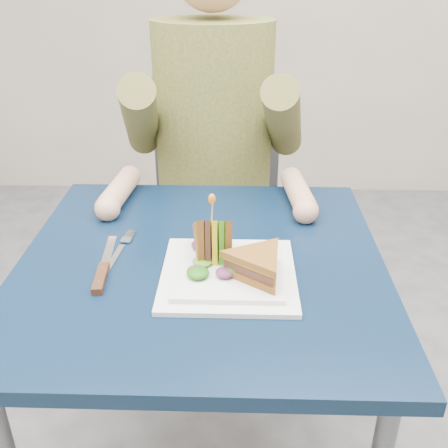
{
  "coord_description": "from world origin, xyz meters",
  "views": [
    {
      "loc": [
        0.07,
        -0.92,
        1.3
      ],
      "look_at": [
        0.05,
        -0.01,
        0.82
      ],
      "focal_mm": 42.0,
      "sensor_mm": 36.0,
      "label": 1
    }
  ],
  "objects_px": {
    "sandwich_upright": "(212,241)",
    "fork": "(118,252)",
    "chair": "(216,203)",
    "diner": "(213,101)",
    "table": "(202,290)",
    "sandwich_flat": "(258,265)",
    "plate": "(228,273)",
    "knife": "(102,273)"
  },
  "relations": [
    {
      "from": "sandwich_upright",
      "to": "knife",
      "type": "bearing_deg",
      "value": -167.5
    },
    {
      "from": "diner",
      "to": "knife",
      "type": "height_order",
      "value": "diner"
    },
    {
      "from": "sandwich_upright",
      "to": "chair",
      "type": "bearing_deg",
      "value": 92.09
    },
    {
      "from": "table",
      "to": "chair",
      "type": "relative_size",
      "value": 0.81
    },
    {
      "from": "table",
      "to": "fork",
      "type": "xyz_separation_m",
      "value": [
        -0.18,
        0.02,
        0.08
      ]
    },
    {
      "from": "sandwich_flat",
      "to": "sandwich_upright",
      "type": "bearing_deg",
      "value": 141.44
    },
    {
      "from": "table",
      "to": "plate",
      "type": "distance_m",
      "value": 0.12
    },
    {
      "from": "plate",
      "to": "sandwich_flat",
      "type": "height_order",
      "value": "sandwich_flat"
    },
    {
      "from": "plate",
      "to": "chair",
      "type": "bearing_deg",
      "value": 94.54
    },
    {
      "from": "plate",
      "to": "sandwich_flat",
      "type": "distance_m",
      "value": 0.07
    },
    {
      "from": "plate",
      "to": "knife",
      "type": "height_order",
      "value": "plate"
    },
    {
      "from": "knife",
      "to": "sandwich_flat",
      "type": "bearing_deg",
      "value": -4.27
    },
    {
      "from": "table",
      "to": "sandwich_flat",
      "type": "xyz_separation_m",
      "value": [
        0.11,
        -0.09,
        0.12
      ]
    },
    {
      "from": "diner",
      "to": "chair",
      "type": "bearing_deg",
      "value": 90.0
    },
    {
      "from": "sandwich_flat",
      "to": "sandwich_upright",
      "type": "xyz_separation_m",
      "value": [
        -0.09,
        0.07,
        0.01
      ]
    },
    {
      "from": "diner",
      "to": "table",
      "type": "bearing_deg",
      "value": -90.0
    },
    {
      "from": "chair",
      "to": "sandwich_upright",
      "type": "relative_size",
      "value": 6.17
    },
    {
      "from": "chair",
      "to": "table",
      "type": "bearing_deg",
      "value": -90.0
    },
    {
      "from": "diner",
      "to": "knife",
      "type": "distance_m",
      "value": 0.67
    },
    {
      "from": "sandwich_flat",
      "to": "knife",
      "type": "relative_size",
      "value": 0.9
    },
    {
      "from": "sandwich_upright",
      "to": "plate",
      "type": "bearing_deg",
      "value": -53.91
    },
    {
      "from": "fork",
      "to": "knife",
      "type": "xyz_separation_m",
      "value": [
        -0.01,
        -0.08,
        0.0
      ]
    },
    {
      "from": "fork",
      "to": "chair",
      "type": "bearing_deg",
      "value": 74.76
    },
    {
      "from": "knife",
      "to": "fork",
      "type": "bearing_deg",
      "value": 80.72
    },
    {
      "from": "sandwich_upright",
      "to": "fork",
      "type": "distance_m",
      "value": 0.21
    },
    {
      "from": "diner",
      "to": "sandwich_flat",
      "type": "bearing_deg",
      "value": -80.0
    },
    {
      "from": "plate",
      "to": "knife",
      "type": "relative_size",
      "value": 1.17
    },
    {
      "from": "sandwich_upright",
      "to": "knife",
      "type": "height_order",
      "value": "sandwich_upright"
    },
    {
      "from": "table",
      "to": "knife",
      "type": "xyz_separation_m",
      "value": [
        -0.19,
        -0.07,
        0.09
      ]
    },
    {
      "from": "table",
      "to": "chair",
      "type": "distance_m",
      "value": 0.67
    },
    {
      "from": "fork",
      "to": "sandwich_upright",
      "type": "bearing_deg",
      "value": -10.4
    },
    {
      "from": "diner",
      "to": "fork",
      "type": "xyz_separation_m",
      "value": [
        -0.18,
        -0.53,
        -0.18
      ]
    },
    {
      "from": "fork",
      "to": "knife",
      "type": "relative_size",
      "value": 0.81
    },
    {
      "from": "diner",
      "to": "fork",
      "type": "height_order",
      "value": "diner"
    },
    {
      "from": "plate",
      "to": "diner",
      "type": "bearing_deg",
      "value": 95.36
    },
    {
      "from": "chair",
      "to": "fork",
      "type": "bearing_deg",
      "value": -105.24
    },
    {
      "from": "plate",
      "to": "fork",
      "type": "bearing_deg",
      "value": 160.68
    },
    {
      "from": "table",
      "to": "chair",
      "type": "xyz_separation_m",
      "value": [
        0.0,
        0.66,
        -0.11
      ]
    },
    {
      "from": "table",
      "to": "sandwich_flat",
      "type": "bearing_deg",
      "value": -38.55
    },
    {
      "from": "table",
      "to": "plate",
      "type": "bearing_deg",
      "value": -48.33
    },
    {
      "from": "table",
      "to": "plate",
      "type": "height_order",
      "value": "plate"
    },
    {
      "from": "table",
      "to": "plate",
      "type": "xyz_separation_m",
      "value": [
        0.06,
        -0.06,
        0.09
      ]
    }
  ]
}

